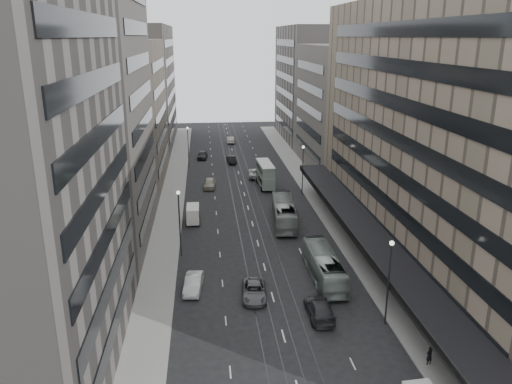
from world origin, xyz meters
name	(u,v)px	position (x,y,z in m)	size (l,w,h in m)	color
ground	(274,302)	(0.00, 0.00, 0.00)	(220.00, 220.00, 0.00)	black
sidewalk_right	(312,189)	(12.00, 37.50, 0.07)	(4.00, 125.00, 0.15)	gray
sidewalk_left	(173,193)	(-12.00, 37.50, 0.07)	(4.00, 125.00, 0.15)	gray
department_store	(456,136)	(21.45, 8.00, 14.95)	(19.20, 60.00, 30.00)	#806E5D
building_right_mid	(346,108)	(21.50, 52.00, 12.00)	(15.00, 28.00, 24.00)	#544F48
building_right_far	(314,84)	(21.50, 82.00, 14.00)	(15.00, 32.00, 28.00)	#67615C
building_left_b	(80,109)	(-21.50, 19.00, 17.00)	(15.00, 26.00, 34.00)	#544F48
building_left_c	(118,113)	(-21.50, 46.00, 12.50)	(15.00, 28.00, 25.00)	#716658
building_left_d	(139,87)	(-21.50, 79.00, 14.00)	(15.00, 38.00, 28.00)	#67615C
lamp_right_near	(389,273)	(9.70, -5.00, 5.20)	(0.44, 0.44, 8.32)	#262628
lamp_right_far	(303,164)	(9.70, 35.00, 5.20)	(0.44, 0.44, 8.32)	#262628
lamp_left_near	(179,216)	(-9.70, 12.00, 5.20)	(0.44, 0.44, 8.32)	#262628
lamp_left_far	(188,142)	(-9.70, 55.00, 5.20)	(0.44, 0.44, 8.32)	#262628
bus_near	(324,266)	(6.08, 4.39, 1.58)	(2.66, 11.38, 3.17)	gray
bus_far	(284,212)	(4.45, 21.68, 1.70)	(2.86, 12.20, 3.40)	gray
double_decker	(265,174)	(4.05, 39.97, 2.34)	(2.73, 8.02, 4.34)	gray
panel_van	(193,214)	(-8.40, 23.28, 1.36)	(1.95, 3.93, 2.47)	silver
sedan_1	(193,283)	(-8.08, 3.29, 0.79)	(1.68, 4.81, 1.58)	silver
sedan_2	(254,291)	(-1.89, 1.13, 0.73)	(2.43, 5.27, 1.47)	#595A5C
sedan_3	(319,309)	(3.90, -3.14, 0.81)	(2.28, 5.60, 1.63)	#29292B
sedan_4	(210,183)	(-5.78, 40.30, 0.83)	(1.97, 4.90, 1.67)	#A29C86
sedan_5	(232,160)	(-0.89, 57.63, 0.73)	(1.54, 4.42, 1.46)	black
sedan_6	(256,173)	(3.11, 46.43, 0.82)	(2.73, 5.91, 1.64)	beige
sedan_7	(263,163)	(5.33, 54.02, 0.80)	(2.24, 5.50, 1.60)	#59595C
sedan_8	(202,155)	(-6.94, 62.47, 0.82)	(1.95, 4.84, 1.65)	#262629
sedan_9	(231,140)	(0.11, 78.71, 0.79)	(1.67, 4.78, 1.57)	beige
pedestrian	(429,356)	(11.02, -11.37, 0.95)	(0.58, 0.38, 1.60)	black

